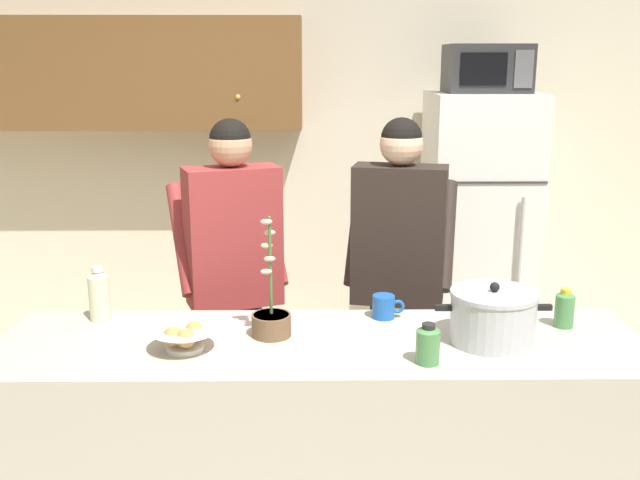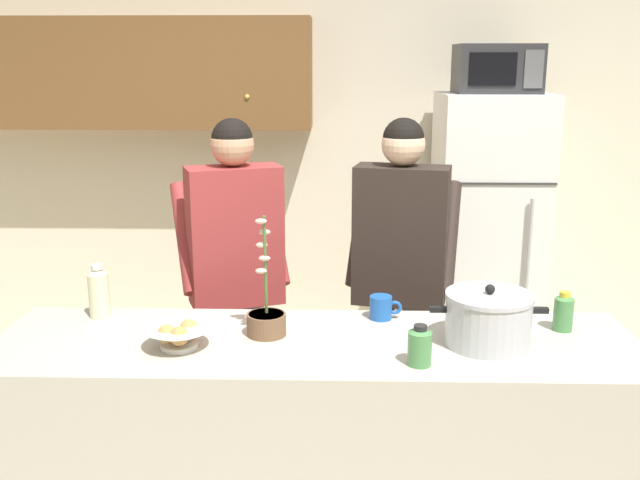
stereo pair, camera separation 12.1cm
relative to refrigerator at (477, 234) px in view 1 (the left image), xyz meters
The scene contains 13 objects.
back_wall_unit 1.43m from the refrigerator, 162.29° to the left, with size 6.00×0.48×2.60m.
kitchen_island 2.14m from the refrigerator, 118.40° to the right, with size 2.42×0.68×0.92m, color #BCB7A8.
refrigerator is the anchor object (origin of this frame).
microwave 1.01m from the refrigerator, 89.93° to the right, with size 0.48×0.37×0.28m.
person_near_pot 1.81m from the refrigerator, 141.18° to the right, with size 0.61×0.55×1.69m.
person_by_sink 1.29m from the refrigerator, 119.57° to the right, with size 0.58×0.50×1.69m.
cooking_pot 1.91m from the refrigerator, 101.13° to the right, with size 0.43×0.32×0.23m.
coffee_mug 1.77m from the refrigerator, 114.81° to the right, with size 0.13×0.09×0.10m.
bread_bowl 2.45m from the refrigerator, 127.66° to the right, with size 0.25×0.25×0.10m.
bottle_near_edge 2.15m from the refrigerator, 107.22° to the right, with size 0.08×0.08×0.14m.
bottle_mid_counter 1.72m from the refrigerator, 91.54° to the right, with size 0.08×0.08×0.16m.
bottle_far_corner 2.49m from the refrigerator, 139.42° to the right, with size 0.08×0.08×0.22m.
potted_orchid 2.16m from the refrigerator, 123.59° to the right, with size 0.15×0.15×0.47m.
Camera 1 is at (-0.04, -2.50, 1.94)m, focal length 40.18 mm.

